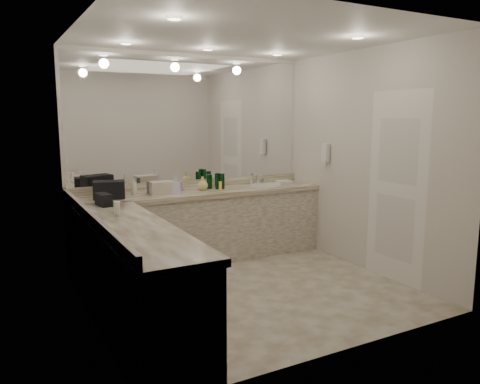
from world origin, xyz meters
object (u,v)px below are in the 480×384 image
sink (266,186)px  soap_bottle_c (203,183)px  cream_cosmetic_case (162,188)px  soap_bottle_b (176,185)px  wall_phone (325,153)px  soap_bottle_a (134,186)px  hand_towel (284,182)px  black_toiletry_bag (109,190)px

sink → soap_bottle_c: 0.92m
cream_cosmetic_case → soap_bottle_c: 0.56m
soap_bottle_b → soap_bottle_c: soap_bottle_b is taller
wall_phone → soap_bottle_a: wall_phone is taller
soap_bottle_a → soap_bottle_c: size_ratio=1.16×
soap_bottle_c → hand_towel: bearing=1.3°
black_toiletry_bag → hand_towel: 2.43m
soap_bottle_b → soap_bottle_c: size_ratio=1.25×
sink → soap_bottle_a: size_ratio=2.19×
black_toiletry_bag → soap_bottle_b: soap_bottle_b is taller
black_toiletry_bag → hand_towel: (2.43, 0.08, -0.08)m
soap_bottle_a → black_toiletry_bag: bearing=-159.3°
soap_bottle_a → soap_bottle_b: soap_bottle_b is taller
soap_bottle_b → soap_bottle_a: bearing=158.2°
black_toiletry_bag → soap_bottle_b: size_ratio=1.59×
sink → soap_bottle_b: size_ratio=2.03×
hand_towel → soap_bottle_c: soap_bottle_c is taller
black_toiletry_bag → cream_cosmetic_case: bearing=-0.6°
wall_phone → hand_towel: size_ratio=1.10×
black_toiletry_bag → hand_towel: bearing=1.8°
wall_phone → soap_bottle_a: bearing=166.1°
wall_phone → soap_bottle_a: (-2.38, 0.59, -0.35)m
wall_phone → cream_cosmetic_case: size_ratio=0.86×
black_toiletry_bag → soap_bottle_b: 0.78m
soap_bottle_a → cream_cosmetic_case: bearing=-22.7°
hand_towel → soap_bottle_b: soap_bottle_b is taller
hand_towel → soap_bottle_c: bearing=-178.7°
soap_bottle_b → soap_bottle_c: (0.40, 0.11, -0.02)m
sink → black_toiletry_bag: 2.10m
wall_phone → hand_towel: wall_phone is taller
soap_bottle_c → soap_bottle_b: bearing=-164.5°
cream_cosmetic_case → hand_towel: (1.80, 0.08, -0.06)m
cream_cosmetic_case → soap_bottle_b: 0.16m
hand_towel → soap_bottle_a: size_ratio=1.08×
wall_phone → cream_cosmetic_case: bearing=167.5°
sink → soap_bottle_b: 1.33m
cream_cosmetic_case → soap_bottle_c: (0.55, 0.06, 0.01)m
wall_phone → black_toiletry_bag: (-2.70, 0.47, -0.35)m
wall_phone → soap_bottle_c: wall_phone is taller
wall_phone → sink: bearing=140.4°
cream_cosmetic_case → hand_towel: bearing=7.5°
cream_cosmetic_case → soap_bottle_c: size_ratio=1.60×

